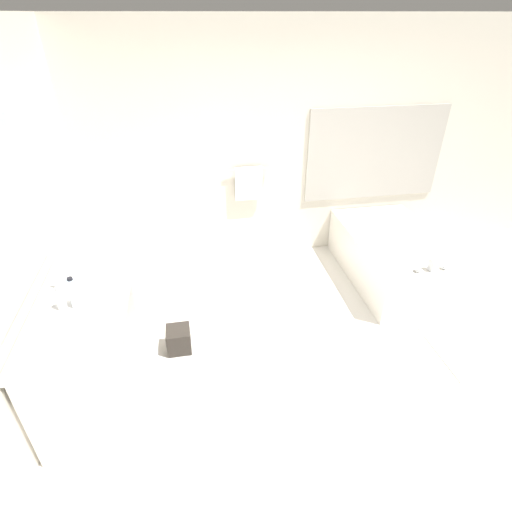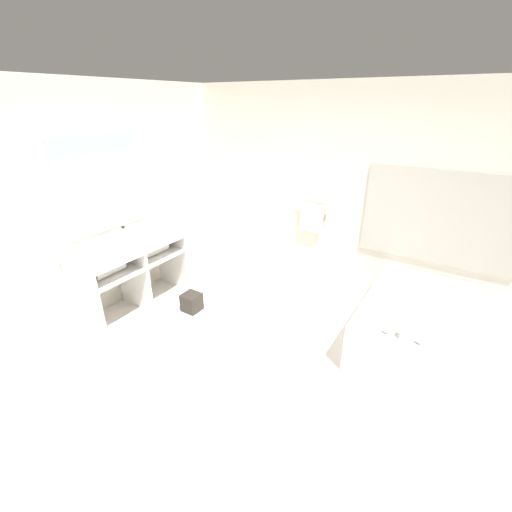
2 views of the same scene
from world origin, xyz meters
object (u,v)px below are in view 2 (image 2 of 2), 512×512
water_bottle_1 (125,237)px  soap_dispenser (119,239)px  bathtub (411,321)px  waste_bin (192,302)px

water_bottle_1 → soap_dispenser: bearing=-174.1°
soap_dispenser → bathtub: bearing=19.5°
bathtub → soap_dispenser: (-3.22, -1.14, 0.66)m
bathtub → soap_dispenser: size_ratio=8.47×
waste_bin → soap_dispenser: bearing=-154.4°
bathtub → waste_bin: (-2.47, -0.78, -0.18)m
bathtub → waste_bin: bathtub is taller
bathtub → water_bottle_1: water_bottle_1 is taller
waste_bin → water_bottle_1: bearing=-151.9°
soap_dispenser → water_bottle_1: bearing=5.9°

